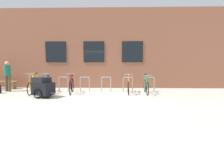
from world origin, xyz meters
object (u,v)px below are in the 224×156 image
object	(u,v)px
bike_trailer	(43,87)
bicycle_maroon	(71,86)
bicycle_yellow	(34,86)
bicycle_green	(146,86)
wooden_bench	(3,83)
person_browsing	(7,74)
bicycle_teal	(47,86)
bicycle_orange	(128,86)

from	to	relation	value
bike_trailer	bicycle_maroon	bearing A→B (deg)	45.95
bicycle_yellow	bicycle_green	distance (m)	5.86
bicycle_maroon	bicycle_yellow	bearing A→B (deg)	-179.44
wooden_bench	person_browsing	xyz separation A→B (m)	(0.90, -0.90, 0.61)
bike_trailer	wooden_bench	bearing A→B (deg)	145.30
bicycle_teal	bike_trailer	xyz separation A→B (m)	(0.30, -1.13, 0.09)
wooden_bench	person_browsing	distance (m)	1.41
bike_trailer	person_browsing	size ratio (longest dim) A/B	0.87
bicycle_orange	person_browsing	bearing A→B (deg)	176.31
bicycle_orange	person_browsing	distance (m)	6.69
bicycle_yellow	bicycle_orange	distance (m)	4.94
bicycle_yellow	bicycle_green	size ratio (longest dim) A/B	1.04
bicycle_yellow	bicycle_green	bearing A→B (deg)	0.64
bicycle_maroon	bicycle_teal	bearing A→B (deg)	177.26
bicycle_yellow	bicycle_teal	distance (m)	0.66
bicycle_orange	person_browsing	xyz separation A→B (m)	(-6.65, 0.43, 0.59)
bicycle_maroon	bicycle_orange	size ratio (longest dim) A/B	1.04
bicycle_green	bicycle_orange	xyz separation A→B (m)	(-0.92, 0.03, -0.00)
bicycle_green	bicycle_teal	xyz separation A→B (m)	(-5.21, 0.02, 0.01)
bike_trailer	wooden_bench	world-z (taller)	bike_trailer
bicycle_maroon	bicycle_orange	bearing A→B (deg)	1.49
bicycle_green	bicycle_teal	distance (m)	5.21
wooden_bench	bike_trailer	bearing A→B (deg)	-34.70
bicycle_teal	bicycle_orange	bearing A→B (deg)	0.18
bicycle_yellow	bicycle_teal	bearing A→B (deg)	7.21
person_browsing	bicycle_teal	bearing A→B (deg)	-10.60
bicycle_green	bicycle_orange	size ratio (longest dim) A/B	1.00
bicycle_yellow	bicycle_orange	size ratio (longest dim) A/B	1.04
person_browsing	bicycle_orange	bearing A→B (deg)	-3.69
bicycle_green	bike_trailer	bearing A→B (deg)	-167.27
wooden_bench	person_browsing	world-z (taller)	person_browsing
bicycle_yellow	person_browsing	bearing A→B (deg)	162.94
bicycle_teal	bike_trailer	size ratio (longest dim) A/B	1.24
bicycle_teal	wooden_bench	xyz separation A→B (m)	(-3.26, 1.34, -0.04)
bicycle_yellow	person_browsing	size ratio (longest dim) A/B	1.03
bicycle_green	bicycle_maroon	size ratio (longest dim) A/B	0.96
bicycle_green	wooden_bench	world-z (taller)	bicycle_green
bicycle_yellow	bicycle_teal	xyz separation A→B (m)	(0.65, 0.08, 0.02)
bicycle_maroon	person_browsing	distance (m)	3.77
bicycle_teal	bicycle_orange	distance (m)	4.28
bicycle_yellow	bike_trailer	distance (m)	1.42
bicycle_maroon	bicycle_orange	world-z (taller)	bicycle_maroon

